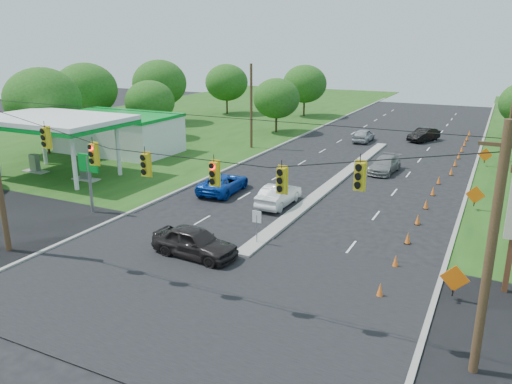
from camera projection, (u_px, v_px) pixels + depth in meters
The scene contains 41 objects.
ground at pixel (201, 289), 23.64m from camera, with size 160.00×160.00×0.00m, color black.
grass_left at pixel (64, 150), 53.52m from camera, with size 40.00×160.00×0.06m, color #1E4714.
cross_street at pixel (201, 289), 23.64m from camera, with size 160.00×14.00×0.02m, color black.
curb_left at pixel (271, 150), 53.65m from camera, with size 0.25×110.00×0.16m, color gray.
curb_right at pixel (474, 171), 45.08m from camera, with size 0.25×110.00×0.16m, color gray.
median at pixel (336, 182), 41.65m from camera, with size 1.00×34.00×0.18m, color gray.
median_sign at pixel (257, 221), 28.36m from camera, with size 0.55×0.06×2.05m.
signal_span at pixel (184, 194), 21.36m from camera, with size 25.60×0.32×9.00m.
utility_pole_far_left at pixel (251, 107), 53.36m from camera, with size 0.28×0.28×9.00m, color #422D1C.
utility_pole_far_right at pixel (511, 116), 47.04m from camera, with size 0.28×0.28×9.00m, color #422D1C.
gas_station at pixel (109, 131), 50.28m from camera, with size 18.40×19.70×5.20m.
cone_0 at pixel (380, 290), 22.81m from camera, with size 0.32×0.32×0.70m, color orange.
cone_1 at pixel (396, 261), 25.81m from camera, with size 0.32×0.32×0.70m, color orange.
cone_2 at pixel (408, 238), 28.81m from camera, with size 0.32×0.32×0.70m, color orange.
cone_3 at pixel (418, 219), 31.82m from camera, with size 0.32×0.32×0.70m, color orange.
cone_4 at pixel (426, 204), 34.82m from camera, with size 0.32×0.32×0.70m, color orange.
cone_5 at pixel (433, 191), 37.82m from camera, with size 0.32×0.32×0.70m, color orange.
cone_6 at pixel (439, 180), 40.82m from camera, with size 0.32×0.32×0.70m, color orange.
cone_7 at pixel (451, 171), 43.57m from camera, with size 0.32×0.32×0.70m, color orange.
cone_8 at pixel (455, 163), 46.57m from camera, with size 0.32×0.32×0.70m, color orange.
cone_9 at pixel (459, 155), 49.57m from camera, with size 0.32×0.32×0.70m, color orange.
cone_10 at pixel (462, 149), 52.57m from camera, with size 0.32×0.32×0.70m, color orange.
cone_11 at pixel (465, 143), 55.57m from camera, with size 0.32×0.32×0.70m, color orange.
cone_12 at pixel (467, 138), 58.57m from camera, with size 0.32×0.32×0.70m, color orange.
cone_13 at pixel (469, 133), 61.57m from camera, with size 0.32×0.32×0.70m, color orange.
work_sign_0 at pixel (454, 280), 22.17m from camera, with size 1.27×0.58×1.37m.
work_sign_1 at pixel (475, 196), 34.17m from camera, with size 1.27×0.58×1.37m.
work_sign_2 at pixel (485, 155), 46.18m from camera, with size 1.27×0.58×1.37m.
tree_1 at pixel (43, 100), 50.18m from camera, with size 7.56×7.56×8.82m.
tree_2 at pixel (150, 102), 59.14m from camera, with size 5.88×5.88×6.86m.
tree_3 at pixel (159, 83), 69.90m from camera, with size 7.56×7.56×8.82m.
tree_4 at pixel (227, 82), 78.67m from camera, with size 6.72×6.72×7.84m.
tree_5 at pixel (277, 98), 62.62m from camera, with size 5.88×5.88×6.86m.
tree_6 at pixel (305, 84), 76.15m from camera, with size 6.72×6.72×7.84m.
tree_14 at pixel (86, 90), 60.46m from camera, with size 7.56×7.56×8.82m.
black_sedan at pixel (195, 242), 26.96m from camera, with size 1.97×4.90×1.67m, color black.
white_sedan at pixel (279, 195), 35.39m from camera, with size 1.65×4.73×1.56m, color silver.
blue_pickup at pixel (223, 183), 38.52m from camera, with size 2.45×5.30×1.47m, color #0B39A8.
silver_car_far at pixel (385, 165), 44.35m from camera, with size 1.97×4.85×1.41m, color gray.
silver_car_oncoming at pixel (364, 135), 57.85m from camera, with size 1.80×4.48×1.53m, color #A2A5AC.
dark_car_receding at pixel (424, 135), 58.18m from camera, with size 1.62×4.65×1.53m, color black.
Camera 1 is at (11.78, -17.91, 11.27)m, focal length 35.00 mm.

